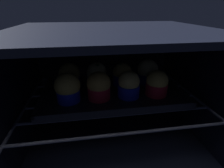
{
  "coord_description": "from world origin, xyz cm",
  "views": [
    {
      "loc": [
        -7.84,
        -27.71,
        40.93
      ],
      "look_at": [
        0.0,
        22.99,
        17.58
      ],
      "focal_mm": 27.11,
      "sensor_mm": 36.0,
      "label": 1
    }
  ],
  "objects_px": {
    "muffin_row0_col0": "(68,88)",
    "muffin_row1_col0": "(70,76)",
    "muffin_row0_col3": "(157,84)",
    "muffin_row1_col1": "(97,75)",
    "muffin_row1_col2": "(122,75)",
    "baking_tray": "(112,92)",
    "muffin_row0_col1": "(99,86)",
    "muffin_row0_col2": "(129,85)",
    "muffin_row1_col3": "(147,72)"
  },
  "relations": [
    {
      "from": "muffin_row0_col0",
      "to": "muffin_row1_col0",
      "type": "relative_size",
      "value": 1.0
    },
    {
      "from": "muffin_row0_col3",
      "to": "muffin_row1_col0",
      "type": "distance_m",
      "value": 0.29
    },
    {
      "from": "muffin_row1_col1",
      "to": "muffin_row1_col2",
      "type": "xyz_separation_m",
      "value": [
        0.09,
        -0.0,
        -0.0
      ]
    },
    {
      "from": "muffin_row0_col3",
      "to": "muffin_row1_col2",
      "type": "bearing_deg",
      "value": 134.11
    },
    {
      "from": "baking_tray",
      "to": "muffin_row0_col3",
      "type": "relative_size",
      "value": 5.56
    },
    {
      "from": "muffin_row0_col1",
      "to": "muffin_row0_col3",
      "type": "relative_size",
      "value": 1.06
    },
    {
      "from": "muffin_row0_col0",
      "to": "muffin_row0_col2",
      "type": "xyz_separation_m",
      "value": [
        0.18,
        0.0,
        -0.0
      ]
    },
    {
      "from": "muffin_row1_col0",
      "to": "muffin_row0_col0",
      "type": "bearing_deg",
      "value": -89.18
    },
    {
      "from": "muffin_row0_col2",
      "to": "muffin_row1_col2",
      "type": "distance_m",
      "value": 0.09
    },
    {
      "from": "muffin_row0_col3",
      "to": "muffin_row1_col1",
      "type": "distance_m",
      "value": 0.21
    },
    {
      "from": "muffin_row0_col2",
      "to": "muffin_row1_col0",
      "type": "xyz_separation_m",
      "value": [
        -0.19,
        0.1,
        0.0
      ]
    },
    {
      "from": "muffin_row0_col1",
      "to": "muffin_row0_col3",
      "type": "distance_m",
      "value": 0.18
    },
    {
      "from": "muffin_row0_col0",
      "to": "muffin_row1_col3",
      "type": "relative_size",
      "value": 0.99
    },
    {
      "from": "baking_tray",
      "to": "muffin_row0_col0",
      "type": "bearing_deg",
      "value": -161.03
    },
    {
      "from": "muffin_row0_col1",
      "to": "muffin_row1_col2",
      "type": "relative_size",
      "value": 1.07
    },
    {
      "from": "muffin_row0_col2",
      "to": "muffin_row1_col1",
      "type": "distance_m",
      "value": 0.13
    },
    {
      "from": "muffin_row1_col2",
      "to": "muffin_row1_col3",
      "type": "bearing_deg",
      "value": -0.95
    },
    {
      "from": "muffin_row1_col0",
      "to": "muffin_row1_col3",
      "type": "xyz_separation_m",
      "value": [
        0.28,
        -0.0,
        0.0
      ]
    },
    {
      "from": "muffin_row0_col0",
      "to": "muffin_row1_col2",
      "type": "height_order",
      "value": "muffin_row0_col0"
    },
    {
      "from": "muffin_row0_col3",
      "to": "muffin_row1_col3",
      "type": "distance_m",
      "value": 0.09
    },
    {
      "from": "muffin_row0_col2",
      "to": "muffin_row1_col3",
      "type": "distance_m",
      "value": 0.13
    },
    {
      "from": "muffin_row0_col1",
      "to": "muffin_row1_col0",
      "type": "height_order",
      "value": "muffin_row1_col0"
    },
    {
      "from": "muffin_row0_col0",
      "to": "muffin_row1_col2",
      "type": "xyz_separation_m",
      "value": [
        0.18,
        0.09,
        -0.0
      ]
    },
    {
      "from": "baking_tray",
      "to": "muffin_row0_col2",
      "type": "bearing_deg",
      "value": -45.91
    },
    {
      "from": "muffin_row0_col1",
      "to": "muffin_row1_col0",
      "type": "xyz_separation_m",
      "value": [
        -0.09,
        0.09,
        0.0
      ]
    },
    {
      "from": "baking_tray",
      "to": "muffin_row1_col3",
      "type": "xyz_separation_m",
      "value": [
        0.14,
        0.04,
        0.05
      ]
    },
    {
      "from": "muffin_row0_col1",
      "to": "muffin_row1_col2",
      "type": "distance_m",
      "value": 0.13
    },
    {
      "from": "muffin_row0_col2",
      "to": "muffin_row0_col3",
      "type": "distance_m",
      "value": 0.09
    },
    {
      "from": "muffin_row0_col0",
      "to": "muffin_row1_col2",
      "type": "relative_size",
      "value": 1.1
    },
    {
      "from": "muffin_row1_col1",
      "to": "baking_tray",
      "type": "bearing_deg",
      "value": -44.64
    },
    {
      "from": "muffin_row1_col3",
      "to": "muffin_row0_col0",
      "type": "bearing_deg",
      "value": -161.73
    },
    {
      "from": "muffin_row1_col1",
      "to": "muffin_row1_col3",
      "type": "bearing_deg",
      "value": -0.82
    },
    {
      "from": "muffin_row1_col0",
      "to": "muffin_row1_col1",
      "type": "relative_size",
      "value": 1.02
    },
    {
      "from": "muffin_row1_col0",
      "to": "muffin_row1_col1",
      "type": "xyz_separation_m",
      "value": [
        0.09,
        -0.0,
        -0.0
      ]
    },
    {
      "from": "baking_tray",
      "to": "muffin_row1_col2",
      "type": "distance_m",
      "value": 0.08
    },
    {
      "from": "muffin_row0_col2",
      "to": "muffin_row0_col3",
      "type": "xyz_separation_m",
      "value": [
        0.09,
        -0.0,
        -0.0
      ]
    },
    {
      "from": "muffin_row0_col2",
      "to": "muffin_row0_col1",
      "type": "bearing_deg",
      "value": 179.65
    },
    {
      "from": "muffin_row0_col1",
      "to": "muffin_row0_col0",
      "type": "bearing_deg",
      "value": -179.1
    },
    {
      "from": "muffin_row0_col2",
      "to": "muffin_row1_col1",
      "type": "relative_size",
      "value": 0.97
    },
    {
      "from": "muffin_row0_col2",
      "to": "muffin_row0_col0",
      "type": "bearing_deg",
      "value": -179.73
    },
    {
      "from": "muffin_row0_col2",
      "to": "muffin_row1_col3",
      "type": "relative_size",
      "value": 0.94
    },
    {
      "from": "muffin_row0_col1",
      "to": "muffin_row1_col3",
      "type": "distance_m",
      "value": 0.21
    },
    {
      "from": "muffin_row1_col0",
      "to": "muffin_row0_col2",
      "type": "bearing_deg",
      "value": -27.18
    },
    {
      "from": "muffin_row1_col2",
      "to": "muffin_row0_col1",
      "type": "bearing_deg",
      "value": -134.89
    },
    {
      "from": "muffin_row1_col2",
      "to": "muffin_row1_col3",
      "type": "relative_size",
      "value": 0.9
    },
    {
      "from": "muffin_row0_col3",
      "to": "muffin_row0_col2",
      "type": "bearing_deg",
      "value": 178.14
    },
    {
      "from": "muffin_row1_col3",
      "to": "muffin_row1_col1",
      "type": "bearing_deg",
      "value": 179.18
    },
    {
      "from": "muffin_row0_col0",
      "to": "baking_tray",
      "type": "bearing_deg",
      "value": 18.97
    },
    {
      "from": "muffin_row0_col1",
      "to": "muffin_row0_col2",
      "type": "relative_size",
      "value": 1.03
    },
    {
      "from": "muffin_row1_col1",
      "to": "muffin_row1_col2",
      "type": "distance_m",
      "value": 0.09
    }
  ]
}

